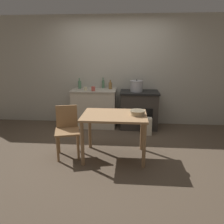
% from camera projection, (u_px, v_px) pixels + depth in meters
% --- Properties ---
extents(ground_plane, '(14.00, 14.00, 0.00)m').
position_uv_depth(ground_plane, '(110.00, 149.00, 4.05)').
color(ground_plane, brown).
extents(wall_back, '(8.00, 0.07, 2.55)m').
position_uv_depth(wall_back, '(116.00, 71.00, 5.22)').
color(wall_back, '#B2AD9E').
rests_on(wall_back, ground_plane).
extents(counter_cabinet, '(1.03, 0.59, 0.88)m').
position_uv_depth(counter_cabinet, '(94.00, 108.00, 5.18)').
color(counter_cabinet, beige).
rests_on(counter_cabinet, ground_plane).
extents(stove, '(0.87, 0.63, 0.86)m').
position_uv_depth(stove, '(139.00, 109.00, 5.09)').
color(stove, '#38332D').
rests_on(stove, ground_plane).
extents(work_table, '(1.05, 0.75, 0.76)m').
position_uv_depth(work_table, '(114.00, 121.00, 3.58)').
color(work_table, '#A87F56').
rests_on(work_table, ground_plane).
extents(chair, '(0.49, 0.49, 0.86)m').
position_uv_depth(chair, '(67.00, 129.00, 3.71)').
color(chair, '#997047').
rests_on(chair, ground_plane).
extents(flour_sack, '(0.23, 0.16, 0.37)m').
position_uv_depth(flour_sack, '(146.00, 126.00, 4.70)').
color(flour_sack, beige).
rests_on(flour_sack, ground_plane).
extents(stock_pot, '(0.29, 0.29, 0.27)m').
position_uv_depth(stock_pot, '(136.00, 86.00, 4.92)').
color(stock_pot, '#A8A8AD').
rests_on(stock_pot, stove).
extents(mixing_bowl_large, '(0.25, 0.25, 0.08)m').
position_uv_depth(mixing_bowl_large, '(138.00, 112.00, 3.50)').
color(mixing_bowl_large, tan).
rests_on(mixing_bowl_large, work_table).
extents(bottle_far_left, '(0.08, 0.08, 0.24)m').
position_uv_depth(bottle_far_left, '(80.00, 85.00, 5.18)').
color(bottle_far_left, '#517F5B').
rests_on(bottle_far_left, counter_cabinet).
extents(bottle_left, '(0.08, 0.08, 0.21)m').
position_uv_depth(bottle_left, '(110.00, 85.00, 5.14)').
color(bottle_left, olive).
rests_on(bottle_left, counter_cabinet).
extents(bottle_mid_left, '(0.06, 0.06, 0.25)m').
position_uv_depth(bottle_mid_left, '(103.00, 84.00, 5.23)').
color(bottle_mid_left, '#517F5B').
rests_on(bottle_mid_left, counter_cabinet).
extents(cup_center_left, '(0.09, 0.09, 0.10)m').
position_uv_depth(cup_center_left, '(93.00, 89.00, 4.90)').
color(cup_center_left, '#B74C42').
rests_on(cup_center_left, counter_cabinet).
extents(cup_center, '(0.07, 0.07, 0.08)m').
position_uv_depth(cup_center, '(85.00, 89.00, 4.93)').
color(cup_center, beige).
rests_on(cup_center, counter_cabinet).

